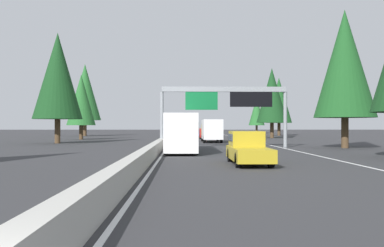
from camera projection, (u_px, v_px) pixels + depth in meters
ground_plane at (171, 140)px, 62.96m from camera, size 320.00×320.00×0.00m
median_barrier at (172, 134)px, 82.95m from camera, size 180.00×0.56×0.90m
shoulder_stripe_right at (239, 138)px, 73.21m from camera, size 160.00×0.16×0.01m
shoulder_stripe_median at (174, 138)px, 72.96m from camera, size 160.00×0.16×0.01m
sign_gantry_overhead at (226, 99)px, 42.12m from camera, size 0.50×12.68×6.04m
pickup_near_right at (248, 148)px, 24.28m from camera, size 5.60×2.00×1.86m
bus_far_right at (181, 131)px, 35.66m from camera, size 11.50×2.55×3.10m
minivan_far_center at (206, 133)px, 69.93m from camera, size 5.00×1.95×1.69m
sedan_near_center at (201, 133)px, 86.19m from camera, size 4.40×1.80×1.47m
box_truck_mid_right at (211, 130)px, 55.54m from camera, size 8.50×2.40×2.95m
conifer_right_near at (345, 64)px, 41.17m from camera, size 5.93×5.93×13.47m
conifer_right_mid at (272, 95)px, 74.17m from camera, size 5.39×5.39×12.25m
conifer_right_far at (279, 100)px, 91.96m from camera, size 5.54×5.54×12.58m
conifer_right_distant at (257, 111)px, 119.30m from camera, size 4.49×4.49×10.21m
conifer_left_near at (58, 76)px, 52.06m from camera, size 5.99×5.99×13.61m
conifer_left_mid at (81, 100)px, 66.24m from camera, size 4.47×4.47×10.17m
conifer_left_far at (85, 92)px, 88.80m from camera, size 6.64×6.64×15.09m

